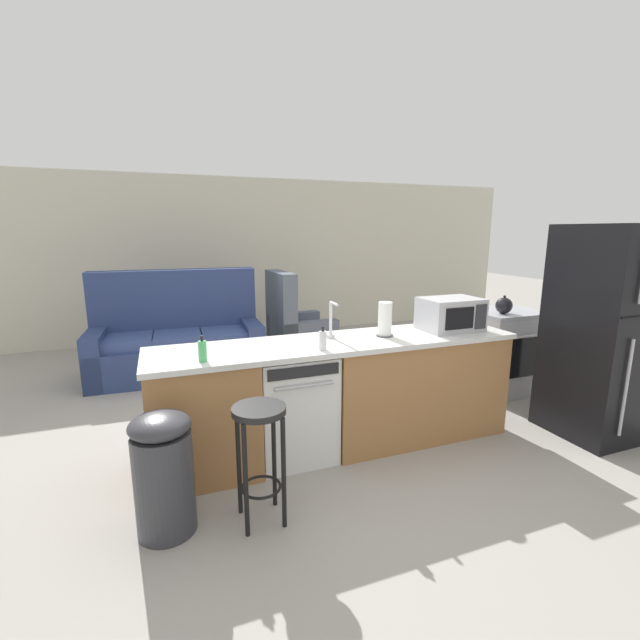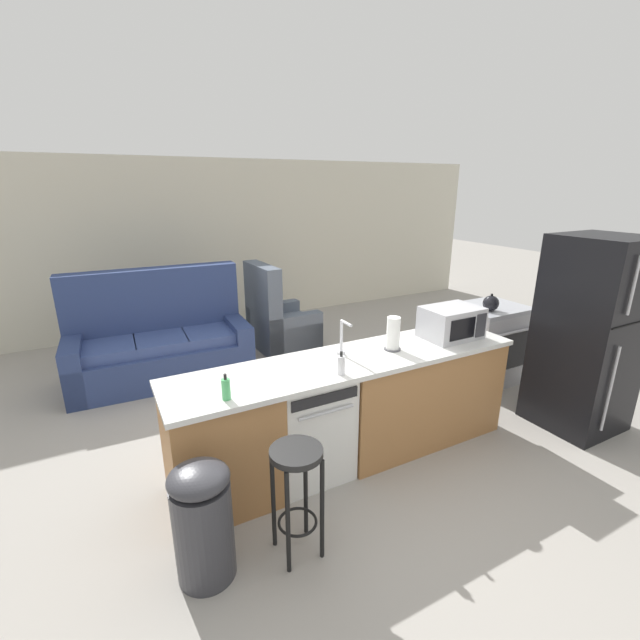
{
  "view_description": "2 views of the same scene",
  "coord_description": "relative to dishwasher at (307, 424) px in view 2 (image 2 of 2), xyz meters",
  "views": [
    {
      "loc": [
        -1.15,
        -3.0,
        1.75
      ],
      "look_at": [
        0.21,
        0.61,
        0.94
      ],
      "focal_mm": 24.0,
      "sensor_mm": 36.0,
      "label": 1
    },
    {
      "loc": [
        -1.54,
        -2.65,
        2.21
      ],
      "look_at": [
        0.25,
        0.73,
        1.0
      ],
      "focal_mm": 24.0,
      "sensor_mm": 36.0,
      "label": 2
    }
  ],
  "objects": [
    {
      "name": "refrigerator",
      "position": [
        2.6,
        -0.55,
        0.48
      ],
      "size": [
        0.72,
        0.73,
        1.8
      ],
      "color": "black",
      "rests_on": "ground_plane"
    },
    {
      "name": "paper_towel_roll",
      "position": [
        0.8,
        0.0,
        0.62
      ],
      "size": [
        0.14,
        0.14,
        0.28
      ],
      "color": "#4C4C51",
      "rests_on": "kitchen_counter"
    },
    {
      "name": "bar_stool",
      "position": [
        -0.41,
        -0.69,
        0.11
      ],
      "size": [
        0.32,
        0.32,
        0.74
      ],
      "color": "black",
      "rests_on": "ground_plane"
    },
    {
      "name": "microwave",
      "position": [
        1.44,
        -0.0,
        0.62
      ],
      "size": [
        0.5,
        0.37,
        0.28
      ],
      "color": "#B7B7BC",
      "rests_on": "kitchen_counter"
    },
    {
      "name": "armchair",
      "position": [
        0.85,
        2.66,
        -0.07
      ],
      "size": [
        0.83,
        0.88,
        1.2
      ],
      "color": "#515B6B",
      "rests_on": "ground_plane"
    },
    {
      "name": "dish_soap_bottle",
      "position": [
        -0.67,
        -0.2,
        0.55
      ],
      "size": [
        0.06,
        0.06,
        0.18
      ],
      "color": "#4CB266",
      "rests_on": "kitchen_counter"
    },
    {
      "name": "trash_bin",
      "position": [
        -0.96,
        -0.59,
        -0.04
      ],
      "size": [
        0.35,
        0.35,
        0.74
      ],
      "color": "#333338",
      "rests_on": "ground_plane"
    },
    {
      "name": "ground_plane",
      "position": [
        0.25,
        0.0,
        -0.42
      ],
      "size": [
        24.0,
        24.0,
        0.0
      ],
      "primitive_type": "plane",
      "color": "gray"
    },
    {
      "name": "kitchen_counter",
      "position": [
        0.49,
        0.0,
        -0.0
      ],
      "size": [
        2.94,
        0.66,
        0.9
      ],
      "color": "#9E6B3D",
      "rests_on": "ground_plane"
    },
    {
      "name": "wall_back",
      "position": [
        0.55,
        4.2,
        0.88
      ],
      "size": [
        10.0,
        0.06,
        2.6
      ],
      "color": "beige",
      "rests_on": "ground_plane"
    },
    {
      "name": "soap_bottle",
      "position": [
        0.17,
        -0.22,
        0.55
      ],
      "size": [
        0.06,
        0.06,
        0.18
      ],
      "color": "silver",
      "rests_on": "kitchen_counter"
    },
    {
      "name": "stove_range",
      "position": [
        2.6,
        0.55,
        0.03
      ],
      "size": [
        0.76,
        0.68,
        0.9
      ],
      "color": "#B7B7BC",
      "rests_on": "ground_plane"
    },
    {
      "name": "kettle",
      "position": [
        2.43,
        0.42,
        0.56
      ],
      "size": [
        0.21,
        0.17,
        0.19
      ],
      "color": "black",
      "rests_on": "stove_range"
    },
    {
      "name": "sink_faucet",
      "position": [
        0.36,
        0.08,
        0.61
      ],
      "size": [
        0.07,
        0.18,
        0.3
      ],
      "color": "silver",
      "rests_on": "kitchen_counter"
    },
    {
      "name": "couch",
      "position": [
        -0.74,
        2.46,
        -0.03
      ],
      "size": [
        2.03,
        0.97,
        1.27
      ],
      "color": "navy",
      "rests_on": "ground_plane"
    },
    {
      "name": "dishwasher",
      "position": [
        0.0,
        0.0,
        0.0
      ],
      "size": [
        0.58,
        0.61,
        0.84
      ],
      "color": "silver",
      "rests_on": "ground_plane"
    }
  ]
}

